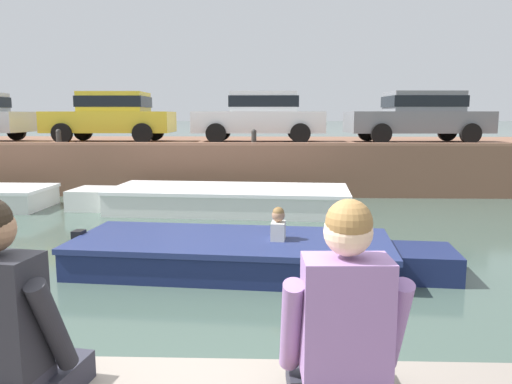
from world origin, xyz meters
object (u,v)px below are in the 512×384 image
mooring_bollard_mid (254,137)px  bottle_drink (316,378)px  car_left_inner_yellow (112,115)px  car_centre_white (261,115)px  car_right_inner_grey (419,115)px  person_seated_left (7,330)px  boat_moored_central_white (218,199)px  mooring_bollard_west (59,136)px  person_seated_right (343,335)px  motorboat_passing (247,254)px

mooring_bollard_mid → bottle_drink: bearing=-86.5°
car_left_inner_yellow → car_centre_white: bearing=-0.0°
car_right_inner_grey → person_seated_left: (-5.65, -13.62, -0.94)m
boat_moored_central_white → mooring_bollard_west: bearing=154.9°
person_seated_left → person_seated_right: same height
car_centre_white → mooring_bollard_west: car_centre_white is taller
car_left_inner_yellow → person_seated_left: car_left_inner_yellow is taller
car_centre_white → person_seated_left: size_ratio=4.16×
boat_moored_central_white → mooring_bollard_west: mooring_bollard_west is taller
mooring_bollard_west → bottle_drink: (6.27, -11.85, -0.61)m
bottle_drink → person_seated_right: bearing=-54.9°
mooring_bollard_mid → car_left_inner_yellow: bearing=160.2°
person_seated_left → boat_moored_central_white: bearing=90.9°
mooring_bollard_west → mooring_bollard_mid: (5.54, 0.00, 0.00)m
person_seated_right → car_centre_white: bearing=92.8°
car_left_inner_yellow → mooring_bollard_mid: size_ratio=8.79×
mooring_bollard_west → person_seated_right: bearing=-62.0°
car_centre_white → car_right_inner_grey: (4.87, 0.00, 0.00)m
car_left_inner_yellow → car_right_inner_grey: same height
car_left_inner_yellow → person_seated_right: bearing=-68.6°
car_right_inner_grey → person_seated_right: size_ratio=4.46×
mooring_bollard_mid → person_seated_left: bearing=-93.0°
car_right_inner_grey → person_seated_right: car_right_inner_grey is taller
boat_moored_central_white → mooring_bollard_west: size_ratio=15.29×
car_right_inner_grey → motorboat_passing: bearing=-119.9°
mooring_bollard_west → boat_moored_central_white: bearing=-25.1°
person_seated_left → mooring_bollard_west: bearing=112.3°
car_centre_white → mooring_bollard_west: (-5.69, -1.62, -0.61)m
boat_moored_central_white → mooring_bollard_mid: mooring_bollard_mid is taller
car_centre_white → car_right_inner_grey: same height
bottle_drink → mooring_bollard_west: bearing=117.9°
car_left_inner_yellow → bottle_drink: 14.51m
car_centre_white → bottle_drink: 13.54m
boat_moored_central_white → bottle_drink: bottle_drink is taller
car_left_inner_yellow → person_seated_right: car_left_inner_yellow is taller
motorboat_passing → car_right_inner_grey: car_right_inner_grey is taller
motorboat_passing → person_seated_left: (-0.78, -5.15, 1.11)m
mooring_bollard_mid → motorboat_passing: bearing=-88.8°
mooring_bollard_west → bottle_drink: mooring_bollard_west is taller
motorboat_passing → car_left_inner_yellow: (-4.65, 8.47, 2.05)m
motorboat_passing → car_right_inner_grey: size_ratio=1.33×
car_right_inner_grey → mooring_bollard_mid: bearing=-162.0°
car_left_inner_yellow → person_seated_right: 14.65m
car_left_inner_yellow → bottle_drink: size_ratio=19.17×
person_seated_left → car_centre_white: bearing=86.7°
bottle_drink → car_right_inner_grey: bearing=72.3°
car_centre_white → mooring_bollard_west: bearing=-164.1°
boat_moored_central_white → bottle_drink: (1.51, -9.62, 0.79)m
car_centre_white → mooring_bollard_mid: car_centre_white is taller
boat_moored_central_white → car_centre_white: size_ratio=1.69×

